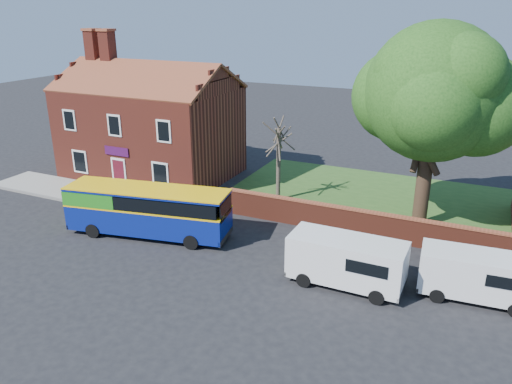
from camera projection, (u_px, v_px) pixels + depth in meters
The scene contains 11 objects.
ground at pixel (135, 253), 26.15m from camera, with size 120.00×120.00×0.00m, color black.
pavement at pixel (104, 196), 33.78m from camera, with size 18.00×3.50×0.12m, color gray.
kerb at pixel (86, 205), 32.29m from camera, with size 18.00×0.15×0.14m, color slate.
grass_strip at pixel (425, 207), 32.07m from camera, with size 26.00×12.00×0.04m, color #426B28.
shop_building at pixel (151, 130), 37.51m from camera, with size 12.30×8.13×10.50m.
boundary_wall at pixel (412, 232), 26.69m from camera, with size 22.00×0.38×1.60m.
bus at pixel (143, 208), 27.74m from camera, with size 9.42×3.96×2.79m.
van_near at pixel (347, 260), 22.70m from camera, with size 5.27×2.24×2.30m.
van_far at pixel (478, 275), 21.65m from camera, with size 4.98×2.29×2.13m.
large_tree at pixel (436, 96), 26.91m from camera, with size 9.49×7.51×11.57m.
bare_tree at pixel (279, 161), 32.38m from camera, with size 2.01×2.39×5.35m.
Camera 1 is at (15.63, -18.55, 12.09)m, focal length 35.00 mm.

